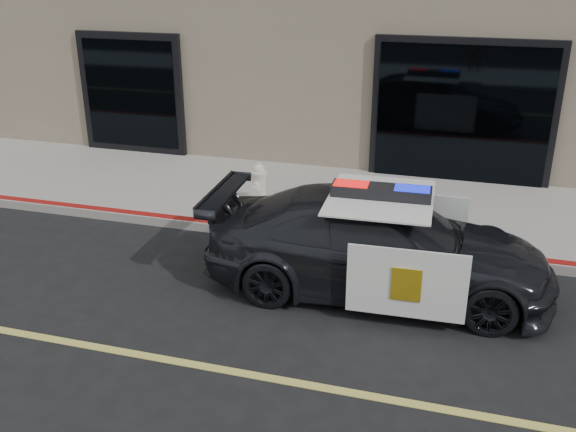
# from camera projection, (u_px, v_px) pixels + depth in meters

# --- Properties ---
(ground) EXTENTS (120.00, 120.00, 0.00)m
(ground) POSITION_uv_depth(u_px,v_px,m) (526.00, 424.00, 6.32)
(ground) COLOR black
(ground) RESTS_ON ground
(sidewalk_n) EXTENTS (60.00, 3.50, 0.15)m
(sidewalk_n) POSITION_uv_depth(u_px,v_px,m) (510.00, 220.00, 10.95)
(sidewalk_n) COLOR gray
(sidewalk_n) RESTS_ON ground
(police_car) EXTENTS (2.33, 4.78, 1.52)m
(police_car) POSITION_uv_depth(u_px,v_px,m) (378.00, 245.00, 8.59)
(police_car) COLOR black
(police_car) RESTS_ON ground
(fire_hydrant) EXTENTS (0.35, 0.48, 0.76)m
(fire_hydrant) POSITION_uv_depth(u_px,v_px,m) (259.00, 185.00, 11.30)
(fire_hydrant) COLOR silver
(fire_hydrant) RESTS_ON sidewalk_n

